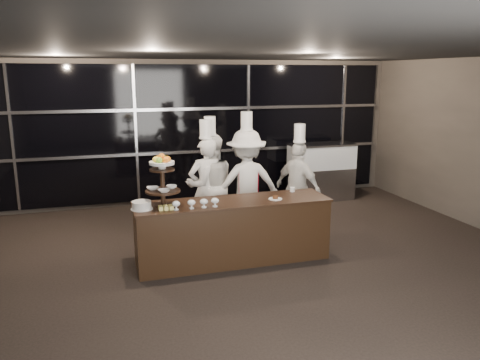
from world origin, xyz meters
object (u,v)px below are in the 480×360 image
object	(u,v)px
layer_cake	(142,205)
chef_c	(246,183)
buffet_counter	(233,231)
display_case	(321,169)
chef_b	(211,185)
chef_d	(298,187)
chef_a	(206,187)
display_stand	(162,177)

from	to	relation	value
layer_cake	chef_c	bearing A→B (deg)	30.68
buffet_counter	display_case	size ratio (longest dim) A/B	2.02
layer_cake	display_case	size ratio (longest dim) A/B	0.21
chef_b	chef_c	xyz separation A→B (m)	(0.57, -0.20, 0.04)
display_case	buffet_counter	bearing A→B (deg)	-135.16
layer_cake	chef_b	world-z (taller)	chef_b
chef_d	chef_a	bearing A→B (deg)	170.65
display_case	chef_c	world-z (taller)	chef_c
display_case	chef_c	distance (m)	2.89
layer_cake	chef_c	size ratio (longest dim) A/B	0.14
layer_cake	display_case	world-z (taller)	display_case
display_stand	chef_c	distance (m)	1.90
layer_cake	chef_c	world-z (taller)	chef_c
layer_cake	chef_b	bearing A→B (deg)	45.47
buffet_counter	chef_c	size ratio (longest dim) A/B	1.34
display_stand	chef_a	xyz separation A→B (m)	(0.86, 1.10, -0.46)
display_case	chef_d	size ratio (longest dim) A/B	0.74
display_case	chef_b	world-z (taller)	chef_b
chef_a	chef_d	bearing A→B (deg)	-9.35
layer_cake	chef_a	xyz separation A→B (m)	(1.16, 1.15, -0.10)
display_stand	chef_c	bearing A→B (deg)	34.06
buffet_counter	chef_a	bearing A→B (deg)	97.14
display_case	chef_a	world-z (taller)	chef_a
buffet_counter	chef_c	distance (m)	1.25
buffet_counter	chef_a	world-z (taller)	chef_a
display_stand	display_case	world-z (taller)	display_stand
display_case	chef_a	xyz separation A→B (m)	(-2.95, -1.69, 0.19)
buffet_counter	display_stand	xyz separation A→B (m)	(-1.00, -0.00, 0.87)
chef_c	chef_d	bearing A→B (deg)	-12.23
buffet_counter	chef_d	distance (m)	1.68
display_stand	display_case	size ratio (longest dim) A/B	0.53
display_stand	chef_b	distance (m)	1.63
chef_d	display_case	bearing A→B (deg)	54.09
layer_cake	chef_d	distance (m)	2.85
display_stand	chef_d	distance (m)	2.60
chef_b	chef_c	world-z (taller)	chef_c
display_stand	buffet_counter	bearing A→B (deg)	0.01
buffet_counter	chef_c	bearing A→B (deg)	62.71
display_stand	chef_c	size ratio (longest dim) A/B	0.35
layer_cake	chef_d	bearing A→B (deg)	18.43
display_stand	display_case	distance (m)	4.77
display_stand	chef_d	xyz separation A→B (m)	(2.40, 0.85, -0.52)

